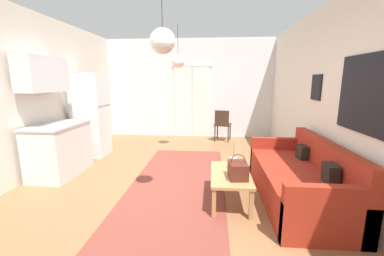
% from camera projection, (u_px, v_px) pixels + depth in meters
% --- Properties ---
extents(ground_plane, '(5.34, 8.04, 0.10)m').
position_uv_depth(ground_plane, '(166.00, 195.00, 3.61)').
color(ground_plane, '#8E603D').
extents(wall_back, '(4.94, 0.13, 2.80)m').
position_uv_depth(wall_back, '(190.00, 89.00, 7.01)').
color(wall_back, silver).
rests_on(wall_back, ground_plane).
extents(wall_right, '(0.12, 7.64, 2.80)m').
position_uv_depth(wall_right, '(348.00, 99.00, 3.13)').
color(wall_right, silver).
rests_on(wall_right, ground_plane).
extents(wall_left, '(0.12, 7.64, 2.80)m').
position_uv_depth(wall_left, '(1.00, 97.00, 3.53)').
color(wall_left, silver).
rests_on(wall_left, ground_plane).
extents(area_rug, '(1.46, 3.71, 0.01)m').
position_uv_depth(area_rug, '(177.00, 184.00, 3.86)').
color(area_rug, brown).
rests_on(area_rug, ground_plane).
extents(couch, '(0.91, 2.08, 0.83)m').
position_uv_depth(couch, '(301.00, 181.00, 3.33)').
color(couch, maroon).
rests_on(couch, ground_plane).
extents(coffee_table, '(0.52, 0.94, 0.41)m').
position_uv_depth(coffee_table, '(230.00, 177.00, 3.27)').
color(coffee_table, '#B27F4C').
rests_on(coffee_table, ground_plane).
extents(bamboo_vase, '(0.10, 0.10, 0.39)m').
position_uv_depth(bamboo_vase, '(233.00, 163.00, 3.38)').
color(bamboo_vase, beige).
rests_on(bamboo_vase, coffee_table).
extents(handbag, '(0.25, 0.31, 0.32)m').
position_uv_depth(handbag, '(238.00, 170.00, 3.07)').
color(handbag, '#512319').
rests_on(handbag, coffee_table).
extents(refrigerator, '(0.65, 0.60, 1.79)m').
position_uv_depth(refrigerator, '(91.00, 115.00, 5.25)').
color(refrigerator, white).
rests_on(refrigerator, ground_plane).
extents(kitchen_counter, '(0.65, 1.09, 2.02)m').
position_uv_depth(kitchen_counter, '(56.00, 133.00, 4.17)').
color(kitchen_counter, silver).
rests_on(kitchen_counter, ground_plane).
extents(accent_chair, '(0.50, 0.48, 0.86)m').
position_uv_depth(accent_chair, '(222.00, 123.00, 6.53)').
color(accent_chair, '#382619').
rests_on(accent_chair, ground_plane).
extents(pendant_lamp_near, '(0.29, 0.29, 0.86)m').
position_uv_depth(pendant_lamp_near, '(163.00, 41.00, 2.74)').
color(pendant_lamp_near, black).
extents(pendant_lamp_far, '(0.29, 0.29, 0.90)m').
position_uv_depth(pendant_lamp_far, '(178.00, 61.00, 5.23)').
color(pendant_lamp_far, black).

